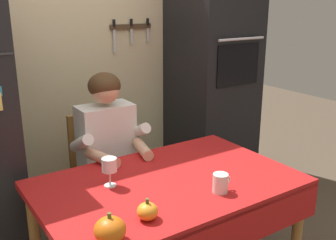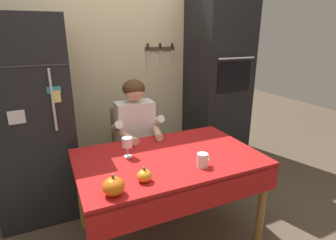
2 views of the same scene
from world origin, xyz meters
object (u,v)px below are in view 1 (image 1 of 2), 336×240
Objects in this scene: chair_behind_person at (101,172)px; seated_person at (111,151)px; wall_oven at (212,78)px; wine_glass at (109,166)px; pumpkin_medium at (110,230)px; dining_table at (170,196)px; coffee_mug at (221,183)px; pumpkin_large at (147,211)px.

chair_behind_person is 0.75× the size of seated_person.
wall_oven is 13.36× the size of wine_glass.
dining_table is at bearing 32.41° from pumpkin_medium.
pumpkin_large reaches higher than coffee_mug.
chair_behind_person is at bearing 70.53° from wine_glass.
seated_person is at bearing 63.95° from pumpkin_medium.
coffee_mug is 0.45m from pumpkin_large.
wine_glass is 1.54× the size of pumpkin_large.
wine_glass reaches higher than pumpkin_medium.
wall_oven reaches higher than seated_person.
pumpkin_large is (-0.45, -0.02, -0.01)m from coffee_mug.
pumpkin_large is at bearing -102.79° from chair_behind_person.
chair_behind_person is at bearing 77.21° from pumpkin_large.
wine_glass is 0.52m from pumpkin_medium.
chair_behind_person is at bearing 94.20° from dining_table.
coffee_mug is at bearing 2.60° from pumpkin_large.
wine_glass is (-0.23, -0.47, 0.12)m from seated_person.
seated_person is at bearing 74.54° from pumpkin_large.
seated_person is 0.53m from wine_glass.
dining_table is at bearing -84.49° from seated_person.
wall_oven is at bearing 41.31° from dining_table.
dining_table is 13.72× the size of pumpkin_large.
pumpkin_large reaches higher than dining_table.
wall_oven is at bearing 41.29° from pumpkin_large.
dining_table is 0.31m from coffee_mug.
wall_oven is 1.57m from wine_glass.
pumpkin_medium is at bearing -116.05° from seated_person.
coffee_mug is at bearing 7.34° from pumpkin_medium.
seated_person is 1.04m from pumpkin_medium.
pumpkin_large is (-0.30, -0.26, 0.12)m from dining_table.
coffee_mug is 0.67m from pumpkin_medium.
wall_oven is at bearing 6.70° from chair_behind_person.
wall_oven is at bearing 52.25° from coffee_mug.
seated_person is 0.87m from coffee_mug.
seated_person reaches higher than wine_glass.
wall_oven is 20.59× the size of pumpkin_large.
dining_table is 0.81m from chair_behind_person.
chair_behind_person is 7.01× the size of pumpkin_medium.
seated_person is 11.64× the size of coffee_mug.
chair_behind_person is 5.92× the size of wine_glass.
wine_glass reaches higher than dining_table.
pumpkin_large is at bearing -138.71° from wall_oven.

